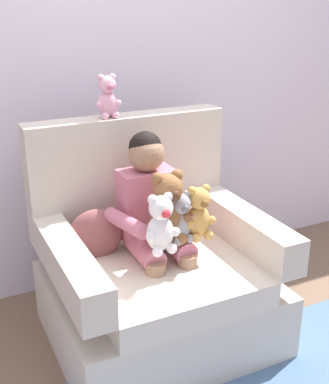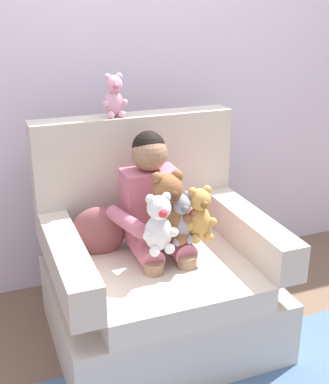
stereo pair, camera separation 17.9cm
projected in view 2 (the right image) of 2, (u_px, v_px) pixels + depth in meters
ground_plane at (160, 335)px, 2.61m from camera, size 8.00×8.00×0.00m
back_wall at (111, 55)px, 2.78m from camera, size 6.00×0.10×2.60m
armchair at (156, 274)px, 2.54m from camera, size 1.03×0.89×1.05m
seated_child at (156, 211)px, 2.43m from camera, size 0.45×0.39×0.82m
plush_grey at (180, 219)px, 2.32m from camera, size 0.14×0.12×0.24m
plush_brown at (168, 210)px, 2.30m from camera, size 0.20×0.17×0.34m
plush_white at (159, 225)px, 2.23m from camera, size 0.16×0.13×0.27m
plush_honey at (199, 215)px, 2.34m from camera, size 0.15×0.13×0.26m
plush_pink_on_backrest at (114, 97)px, 2.48m from camera, size 0.12×0.10×0.21m
throw_pillow at (98, 232)px, 2.47m from camera, size 0.27×0.15×0.26m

